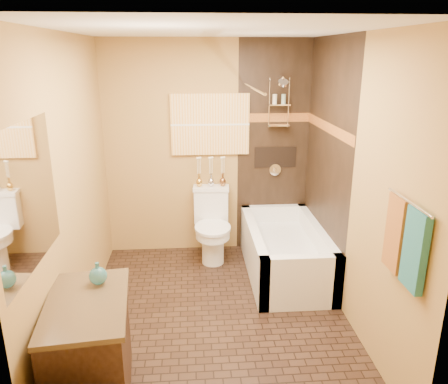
{
  "coord_description": "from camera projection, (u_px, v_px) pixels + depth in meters",
  "views": [
    {
      "loc": [
        -0.2,
        -3.52,
        2.34
      ],
      "look_at": [
        0.1,
        0.4,
        1.08
      ],
      "focal_mm": 35.0,
      "sensor_mm": 36.0,
      "label": 1
    }
  ],
  "objects": [
    {
      "name": "bathtub",
      "position": [
        285.0,
        255.0,
        4.78
      ],
      "size": [
        0.8,
        1.5,
        0.55
      ],
      "color": "white",
      "rests_on": "floor"
    },
    {
      "name": "wall_front",
      "position": [
        232.0,
        272.0,
        2.27
      ],
      "size": [
        2.4,
        0.02,
        2.5
      ],
      "primitive_type": "cube",
      "color": "#A5753F",
      "rests_on": "floor"
    },
    {
      "name": "mosaic_band_back",
      "position": [
        275.0,
        118.0,
        5.04
      ],
      "size": [
        0.85,
        0.01,
        0.1
      ],
      "primitive_type": "cube",
      "color": "brown",
      "rests_on": "alcove_tile_back"
    },
    {
      "name": "floor",
      "position": [
        216.0,
        315.0,
        4.07
      ],
      "size": [
        3.0,
        3.0,
        0.0
      ],
      "primitive_type": "plane",
      "color": "black",
      "rests_on": "ground"
    },
    {
      "name": "alcove_niche",
      "position": [
        275.0,
        157.0,
        5.19
      ],
      "size": [
        0.5,
        0.01,
        0.25
      ],
      "primitive_type": "cube",
      "color": "black",
      "rests_on": "alcove_tile_back"
    },
    {
      "name": "curtain_rod",
      "position": [
        252.0,
        87.0,
        4.2
      ],
      "size": [
        0.03,
        1.55,
        0.03
      ],
      "primitive_type": "cylinder",
      "rotation": [
        1.57,
        0.0,
        0.0
      ],
      "color": "silver",
      "rests_on": "wall_back"
    },
    {
      "name": "towel_bar",
      "position": [
        409.0,
        202.0,
        2.72
      ],
      "size": [
        0.02,
        0.55,
        0.02
      ],
      "primitive_type": "cylinder",
      "rotation": [
        1.57,
        0.0,
        0.0
      ],
      "color": "silver",
      "rests_on": "wall_right"
    },
    {
      "name": "vanity",
      "position": [
        90.0,
        350.0,
        3.0
      ],
      "size": [
        0.62,
        0.92,
        0.77
      ],
      "rotation": [
        0.0,
        0.0,
        0.1
      ],
      "color": "black",
      "rests_on": "floor"
    },
    {
      "name": "wall_left",
      "position": [
        71.0,
        190.0,
        3.6
      ],
      "size": [
        0.02,
        3.0,
        2.5
      ],
      "primitive_type": "cube",
      "color": "#A5753F",
      "rests_on": "floor"
    },
    {
      "name": "alcove_tile_back",
      "position": [
        273.0,
        149.0,
        5.16
      ],
      "size": [
        0.85,
        0.01,
        2.5
      ],
      "primitive_type": "cube",
      "color": "black",
      "rests_on": "wall_back"
    },
    {
      "name": "mosaic_band_right",
      "position": [
        328.0,
        127.0,
        4.38
      ],
      "size": [
        0.01,
        1.5,
        0.1
      ],
      "primitive_type": "cube",
      "color": "brown",
      "rests_on": "alcove_tile_right"
    },
    {
      "name": "towel_rust",
      "position": [
        396.0,
        233.0,
        2.92
      ],
      "size": [
        0.05,
        0.22,
        0.52
      ],
      "primitive_type": "cube",
      "color": "brown",
      "rests_on": "towel_bar"
    },
    {
      "name": "alcove_tile_right",
      "position": [
        326.0,
        163.0,
        4.49
      ],
      "size": [
        0.01,
        1.5,
        2.5
      ],
      "primitive_type": "cube",
      "color": "black",
      "rests_on": "wall_right"
    },
    {
      "name": "wall_back",
      "position": [
        208.0,
        150.0,
        5.12
      ],
      "size": [
        2.4,
        0.02,
        2.5
      ],
      "primitive_type": "cube",
      "color": "#A5753F",
      "rests_on": "floor"
    },
    {
      "name": "vanity_mirror",
      "position": [
        28.0,
        198.0,
        2.64
      ],
      "size": [
        0.01,
        1.0,
        0.9
      ],
      "primitive_type": "cube",
      "color": "white",
      "rests_on": "wall_left"
    },
    {
      "name": "shower_fixtures",
      "position": [
        279.0,
        115.0,
        4.93
      ],
      "size": [
        0.24,
        0.33,
        1.16
      ],
      "color": "silver",
      "rests_on": "floor"
    },
    {
      "name": "sunset_painting",
      "position": [
        210.0,
        124.0,
        5.0
      ],
      "size": [
        0.9,
        0.04,
        0.7
      ],
      "primitive_type": "cube",
      "color": "gold",
      "rests_on": "wall_back"
    },
    {
      "name": "toilet",
      "position": [
        212.0,
        225.0,
        5.09
      ],
      "size": [
        0.43,
        0.64,
        0.83
      ],
      "rotation": [
        0.0,
        0.0,
        -0.07
      ],
      "color": "white",
      "rests_on": "floor"
    },
    {
      "name": "teal_bottle",
      "position": [
        98.0,
        274.0,
        3.07
      ],
      "size": [
        0.16,
        0.16,
        0.2
      ],
      "primitive_type": null,
      "rotation": [
        0.0,
        0.0,
        0.33
      ],
      "color": "#276E75",
      "rests_on": "vanity"
    },
    {
      "name": "wall_right",
      "position": [
        353.0,
        184.0,
        3.78
      ],
      "size": [
        0.02,
        3.0,
        2.5
      ],
      "primitive_type": "cube",
      "color": "#A5753F",
      "rests_on": "floor"
    },
    {
      "name": "ceiling",
      "position": [
        214.0,
        30.0,
        3.31
      ],
      "size": [
        3.0,
        3.0,
        0.0
      ],
      "primitive_type": "plane",
      "color": "silver",
      "rests_on": "wall_back"
    },
    {
      "name": "towel_teal",
      "position": [
        415.0,
        250.0,
        2.68
      ],
      "size": [
        0.05,
        0.22,
        0.52
      ],
      "primitive_type": "cube",
      "color": "#1B595B",
      "rests_on": "towel_bar"
    },
    {
      "name": "bud_vases",
      "position": [
        211.0,
        171.0,
        5.08
      ],
      "size": [
        0.35,
        0.07,
        0.35
      ],
      "color": "gold",
      "rests_on": "toilet"
    }
  ]
}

